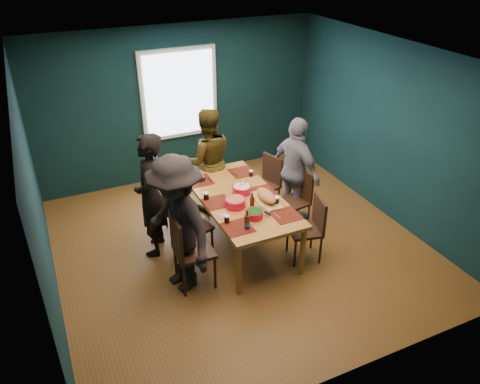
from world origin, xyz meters
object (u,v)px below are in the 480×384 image
object	(u,v)px
dining_table	(240,202)
cutting_board	(266,197)
chair_left_mid	(187,224)
chair_left_near	(186,246)
person_near_left	(177,226)
chair_left_far	(175,201)
chair_right_near	(311,224)
bowl_dumpling	(242,189)
bowl_herbs	(254,214)
chair_right_far	(267,180)
person_back	(207,161)
person_right	(296,171)
chair_right_mid	(298,196)
bowl_salad	(235,202)
person_far_left	(151,196)

from	to	relation	value
dining_table	cutting_board	world-z (taller)	cutting_board
chair_left_mid	chair_left_near	distance (m)	0.57
person_near_left	cutting_board	size ratio (longest dim) A/B	2.67
chair_left_far	chair_left_near	distance (m)	1.26
chair_right_near	cutting_board	size ratio (longest dim) A/B	1.36
chair_left_near	chair_right_near	distance (m)	1.74
bowl_dumpling	bowl_herbs	size ratio (longest dim) A/B	1.13
chair_right_near	bowl_herbs	size ratio (longest dim) A/B	3.98
chair_left_mid	chair_right_far	xyz separation A→B (m)	(1.59, 0.70, -0.03)
chair_right_near	cutting_board	world-z (taller)	cutting_board
chair_left_near	chair_right_far	xyz separation A→B (m)	(1.78, 1.24, -0.07)
chair_left_far	person_back	bearing A→B (deg)	23.96
chair_left_mid	person_near_left	size ratio (longest dim) A/B	0.53
person_right	bowl_dumpling	size ratio (longest dim) A/B	6.38
chair_left_near	cutting_board	bearing A→B (deg)	14.89
dining_table	bowl_herbs	bearing A→B (deg)	-95.48
chair_right_near	cutting_board	distance (m)	0.71
chair_left_mid	chair_right_mid	xyz separation A→B (m)	(1.79, 0.09, -0.05)
dining_table	chair_right_far	world-z (taller)	chair_right_far
chair_right_far	chair_right_mid	bearing A→B (deg)	-88.28
dining_table	chair_left_near	bearing A→B (deg)	-151.58
chair_left_mid	chair_right_near	size ratio (longest dim) A/B	1.04
person_back	bowl_salad	world-z (taller)	person_back
dining_table	chair_left_far	bearing A→B (deg)	136.10
chair_left_mid	bowl_herbs	world-z (taller)	chair_left_mid
person_far_left	bowl_salad	xyz separation A→B (m)	(0.99, -0.58, -0.04)
person_near_left	person_right	bearing A→B (deg)	94.97
dining_table	chair_left_near	world-z (taller)	chair_left_near
person_far_left	person_near_left	size ratio (longest dim) A/B	0.98
person_right	person_near_left	world-z (taller)	person_near_left
dining_table	chair_right_far	size ratio (longest dim) A/B	2.25
chair_left_mid	person_back	size ratio (longest dim) A/B	0.57
chair_right_near	bowl_salad	size ratio (longest dim) A/B	3.34
chair_left_mid	bowl_herbs	distance (m)	0.96
cutting_board	chair_right_near	bearing A→B (deg)	-37.77
chair_right_near	person_back	world-z (taller)	person_back
chair_right_far	chair_right_near	bearing A→B (deg)	-108.58
person_near_left	bowl_herbs	world-z (taller)	person_near_left
chair_left_far	bowl_herbs	xyz separation A→B (m)	(0.68, -1.25, 0.31)
bowl_salad	bowl_herbs	size ratio (longest dim) A/B	1.19
chair_left_far	cutting_board	xyz separation A→B (m)	(1.00, -0.95, 0.32)
dining_table	bowl_herbs	distance (m)	0.56
chair_left_near	person_right	xyz separation A→B (m)	(2.03, 0.81, 0.23)
chair_left_mid	person_back	world-z (taller)	person_back
chair_left_near	bowl_dumpling	size ratio (longest dim) A/B	3.95
chair_right_far	bowl_herbs	distance (m)	1.55
chair_right_near	person_right	distance (m)	1.04
person_near_left	bowl_herbs	distance (m)	1.01
person_right	chair_left_near	bearing A→B (deg)	100.79
person_far_left	cutting_board	xyz separation A→B (m)	(1.42, -0.63, -0.03)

